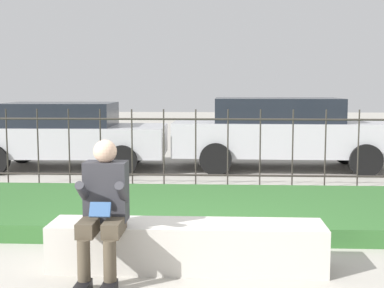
{
  "coord_description": "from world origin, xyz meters",
  "views": [
    {
      "loc": [
        0.38,
        -4.88,
        1.72
      ],
      "look_at": [
        0.04,
        1.65,
        1.0
      ],
      "focal_mm": 50.0,
      "sensor_mm": 36.0,
      "label": 1
    }
  ],
  "objects": [
    {
      "name": "stone_bench",
      "position": [
        0.08,
        0.0,
        0.2
      ],
      "size": [
        2.57,
        0.51,
        0.44
      ],
      "color": "beige",
      "rests_on": "ground_plane"
    },
    {
      "name": "ground_plane",
      "position": [
        0.0,
        0.0,
        0.0
      ],
      "size": [
        60.0,
        60.0,
        0.0
      ],
      "primitive_type": "plane",
      "color": "#A8A399"
    },
    {
      "name": "grass_berm",
      "position": [
        0.0,
        1.97,
        0.1
      ],
      "size": [
        9.8,
        2.55,
        0.2
      ],
      "color": "#33662D",
      "rests_on": "ground_plane"
    },
    {
      "name": "iron_fence",
      "position": [
        -0.0,
        3.72,
        0.7
      ],
      "size": [
        7.8,
        0.03,
        1.34
      ],
      "color": "#332D28",
      "rests_on": "ground_plane"
    },
    {
      "name": "person_seated_reader",
      "position": [
        -0.64,
        -0.29,
        0.67
      ],
      "size": [
        0.42,
        0.73,
        1.24
      ],
      "color": "black",
      "rests_on": "ground_plane"
    },
    {
      "name": "car_parked_left",
      "position": [
        -2.79,
        5.99,
        0.72
      ],
      "size": [
        4.05,
        1.94,
        1.37
      ],
      "rotation": [
        0.0,
        0.0,
        0.03
      ],
      "color": "#B7B7BC",
      "rests_on": "ground_plane"
    },
    {
      "name": "car_parked_center",
      "position": [
        1.7,
        6.15,
        0.78
      ],
      "size": [
        4.6,
        1.95,
        1.47
      ],
      "rotation": [
        0.0,
        0.0,
        -0.02
      ],
      "color": "#B7B7BC",
      "rests_on": "ground_plane"
    }
  ]
}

